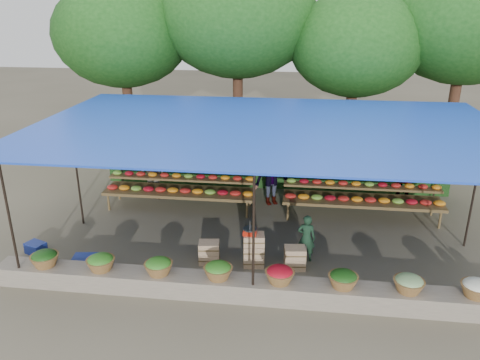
# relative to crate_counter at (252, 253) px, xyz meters

# --- Properties ---
(ground) EXTENTS (60.00, 60.00, 0.00)m
(ground) POSITION_rel_crate_counter_xyz_m (0.15, 1.54, -0.31)
(ground) COLOR brown
(ground) RESTS_ON ground
(stone_curb) EXTENTS (10.60, 0.55, 0.40)m
(stone_curb) POSITION_rel_crate_counter_xyz_m (0.15, -1.21, -0.11)
(stone_curb) COLOR #665E52
(stone_curb) RESTS_ON ground
(stall_canopy) EXTENTS (10.80, 6.60, 2.82)m
(stall_canopy) POSITION_rel_crate_counter_xyz_m (0.15, 1.59, 2.37)
(stall_canopy) COLOR black
(stall_canopy) RESTS_ON ground
(produce_baskets) EXTENTS (8.98, 0.58, 0.34)m
(produce_baskets) POSITION_rel_crate_counter_xyz_m (0.05, -1.21, 0.25)
(produce_baskets) COLOR brown
(produce_baskets) RESTS_ON stone_curb
(netting_backdrop) EXTENTS (10.60, 0.06, 2.50)m
(netting_backdrop) POSITION_rel_crate_counter_xyz_m (0.15, 4.69, 0.94)
(netting_backdrop) COLOR #22481A
(netting_backdrop) RESTS_ON ground
(tree_row) EXTENTS (16.51, 5.50, 7.12)m
(tree_row) POSITION_rel_crate_counter_xyz_m (0.65, 7.62, 4.39)
(tree_row) COLOR #3B1F15
(tree_row) RESTS_ON ground
(fruit_table_left) EXTENTS (4.21, 0.95, 0.93)m
(fruit_table_left) POSITION_rel_crate_counter_xyz_m (-2.34, 2.89, 0.30)
(fruit_table_left) COLOR brown
(fruit_table_left) RESTS_ON ground
(fruit_table_right) EXTENTS (4.21, 0.95, 0.93)m
(fruit_table_right) POSITION_rel_crate_counter_xyz_m (2.66, 2.89, 0.30)
(fruit_table_right) COLOR brown
(fruit_table_right) RESTS_ON ground
(crate_counter) EXTENTS (2.39, 0.39, 0.77)m
(crate_counter) POSITION_rel_crate_counter_xyz_m (0.00, 0.00, 0.00)
(crate_counter) COLOR #A17A5C
(crate_counter) RESTS_ON ground
(weighing_scale) EXTENTS (0.30, 0.30, 0.32)m
(weighing_scale) POSITION_rel_crate_counter_xyz_m (-0.06, 0.00, 0.54)
(weighing_scale) COLOR red
(weighing_scale) RESTS_ON crate_counter
(vendor_seated) EXTENTS (0.43, 0.31, 1.11)m
(vendor_seated) POSITION_rel_crate_counter_xyz_m (1.16, 0.40, 0.24)
(vendor_seated) COLOR #163220
(vendor_seated) RESTS_ON ground
(customer_left) EXTENTS (1.00, 0.89, 1.71)m
(customer_left) POSITION_rel_crate_counter_xyz_m (-3.31, 3.45, 0.55)
(customer_left) COLOR slate
(customer_left) RESTS_ON ground
(customer_mid) EXTENTS (1.24, 1.03, 1.67)m
(customer_mid) POSITION_rel_crate_counter_xyz_m (0.20, 3.47, 0.52)
(customer_mid) COLOR slate
(customer_mid) RESTS_ON ground
(customer_right) EXTENTS (1.02, 0.43, 1.73)m
(customer_right) POSITION_rel_crate_counter_xyz_m (3.91, 3.86, 0.55)
(customer_right) COLOR slate
(customer_right) RESTS_ON ground
(blue_crate_front) EXTENTS (0.62, 0.49, 0.34)m
(blue_crate_front) POSITION_rel_crate_counter_xyz_m (-3.53, -0.68, -0.14)
(blue_crate_front) COLOR navy
(blue_crate_front) RESTS_ON ground
(blue_crate_back) EXTENTS (0.52, 0.45, 0.26)m
(blue_crate_back) POSITION_rel_crate_counter_xyz_m (-5.05, -0.09, -0.18)
(blue_crate_back) COLOR navy
(blue_crate_back) RESTS_ON ground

